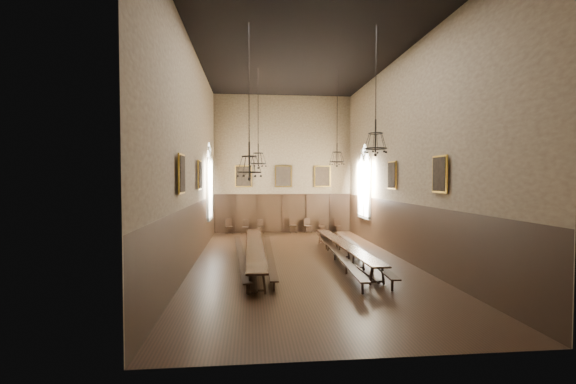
{
  "coord_description": "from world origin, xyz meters",
  "views": [
    {
      "loc": [
        -2.16,
        -16.25,
        3.55
      ],
      "look_at": [
        -0.42,
        1.5,
        2.92
      ],
      "focal_mm": 24.0,
      "sensor_mm": 36.0,
      "label": 1
    }
  ],
  "objects": [
    {
      "name": "portrait_back_2",
      "position": [
        2.6,
        8.88,
        3.7
      ],
      "size": [
        1.1,
        0.12,
        1.4
      ],
      "color": "gold",
      "rests_on": "wall_back"
    },
    {
      "name": "wainscot_panelling",
      "position": [
        0.0,
        0.0,
        1.25
      ],
      "size": [
        9.0,
        18.0,
        2.5
      ],
      "primitive_type": null,
      "color": "black",
      "rests_on": "floor"
    },
    {
      "name": "bench_right_outer",
      "position": [
        2.59,
        0.2,
        0.3
      ],
      "size": [
        0.98,
        10.49,
        0.47
      ],
      "rotation": [
        0.0,
        0.0,
        -0.06
      ],
      "color": "black",
      "rests_on": "floor"
    },
    {
      "name": "wall_front",
      "position": [
        0.0,
        -9.01,
        4.5
      ],
      "size": [
        9.0,
        0.02,
        9.0
      ],
      "primitive_type": "cube",
      "color": "#867452",
      "rests_on": "ground"
    },
    {
      "name": "portrait_back_0",
      "position": [
        -2.6,
        8.88,
        3.7
      ],
      "size": [
        1.1,
        0.12,
        1.4
      ],
      "color": "gold",
      "rests_on": "wall_back"
    },
    {
      "name": "portrait_left_1",
      "position": [
        -4.38,
        -3.5,
        3.7
      ],
      "size": [
        0.12,
        1.0,
        1.3
      ],
      "color": "gold",
      "rests_on": "wall_left"
    },
    {
      "name": "table_left",
      "position": [
        -1.98,
        -0.15,
        0.38
      ],
      "size": [
        0.7,
        9.79,
        0.76
      ],
      "rotation": [
        0.0,
        0.0,
        0.0
      ],
      "color": "black",
      "rests_on": "floor"
    },
    {
      "name": "window_right",
      "position": [
        4.43,
        5.5,
        3.4
      ],
      "size": [
        0.2,
        2.2,
        4.6
      ],
      "primitive_type": null,
      "color": "white",
      "rests_on": "wall_right"
    },
    {
      "name": "floor",
      "position": [
        0.0,
        0.0,
        -0.01
      ],
      "size": [
        9.0,
        18.0,
        0.02
      ],
      "primitive_type": "cube",
      "color": "black",
      "rests_on": "ground"
    },
    {
      "name": "wall_back",
      "position": [
        0.0,
        9.01,
        4.5
      ],
      "size": [
        9.0,
        0.02,
        9.0
      ],
      "primitive_type": "cube",
      "color": "#867452",
      "rests_on": "ground"
    },
    {
      "name": "wall_left",
      "position": [
        -4.51,
        0.0,
        4.5
      ],
      "size": [
        0.02,
        18.0,
        9.0
      ],
      "primitive_type": "cube",
      "color": "#867452",
      "rests_on": "ground"
    },
    {
      "name": "window_left",
      "position": [
        -4.43,
        5.5,
        3.4
      ],
      "size": [
        0.2,
        2.2,
        4.6
      ],
      "primitive_type": null,
      "color": "white",
      "rests_on": "wall_left"
    },
    {
      "name": "chair_4",
      "position": [
        0.61,
        8.56,
        0.31
      ],
      "size": [
        0.46,
        0.46,
        1.02
      ],
      "rotation": [
        0.0,
        0.0,
        -0.01
      ],
      "color": "black",
      "rests_on": "floor"
    },
    {
      "name": "chandelier_back_left",
      "position": [
        -1.76,
        2.94,
        4.63
      ],
      "size": [
        0.8,
        0.8,
        4.85
      ],
      "color": "black",
      "rests_on": "ceiling"
    },
    {
      "name": "chair_6",
      "position": [
        2.54,
        8.58,
        0.27
      ],
      "size": [
        0.41,
        0.41,
        0.88
      ],
      "rotation": [
        0.0,
        0.0,
        -0.05
      ],
      "color": "black",
      "rests_on": "floor"
    },
    {
      "name": "wall_right",
      "position": [
        4.51,
        0.0,
        4.5
      ],
      "size": [
        0.02,
        18.0,
        9.0
      ],
      "primitive_type": "cube",
      "color": "#867452",
      "rests_on": "ground"
    },
    {
      "name": "table_right",
      "position": [
        1.92,
        0.2,
        0.36
      ],
      "size": [
        0.9,
        9.14,
        0.71
      ],
      "rotation": [
        0.0,
        0.0,
        0.03
      ],
      "color": "black",
      "rests_on": "floor"
    },
    {
      "name": "chair_0",
      "position": [
        -3.52,
        8.61,
        0.29
      ],
      "size": [
        0.53,
        0.53,
        0.96
      ],
      "rotation": [
        0.0,
        0.0,
        0.29
      ],
      "color": "black",
      "rests_on": "floor"
    },
    {
      "name": "portrait_left_0",
      "position": [
        -4.38,
        1.0,
        3.7
      ],
      "size": [
        0.12,
        1.0,
        1.3
      ],
      "color": "gold",
      "rests_on": "wall_left"
    },
    {
      "name": "bench_left_inner",
      "position": [
        -1.36,
        -0.02,
        0.27
      ],
      "size": [
        0.44,
        9.3,
        0.42
      ],
      "rotation": [
        0.0,
        0.0,
        -0.02
      ],
      "color": "black",
      "rests_on": "floor"
    },
    {
      "name": "chair_7",
      "position": [
        3.57,
        8.52,
        0.26
      ],
      "size": [
        0.45,
        0.45,
        0.86
      ],
      "rotation": [
        0.0,
        0.0,
        0.21
      ],
      "color": "black",
      "rests_on": "floor"
    },
    {
      "name": "chair_2",
      "position": [
        -1.5,
        8.54,
        0.27
      ],
      "size": [
        0.45,
        0.45,
        0.89
      ],
      "rotation": [
        0.0,
        0.0,
        0.17
      ],
      "color": "black",
      "rests_on": "floor"
    },
    {
      "name": "chandelier_back_right",
      "position": [
        2.2,
        2.85,
        4.75
      ],
      "size": [
        0.76,
        0.76,
        4.74
      ],
      "color": "black",
      "rests_on": "ceiling"
    },
    {
      "name": "chair_5",
      "position": [
        1.59,
        8.6,
        0.28
      ],
      "size": [
        0.51,
        0.51,
        0.92
      ],
      "rotation": [
        0.0,
        0.0,
        0.32
      ],
      "color": "black",
      "rests_on": "floor"
    },
    {
      "name": "chandelier_front_left",
      "position": [
        -2.19,
        -2.58,
        4.12
      ],
      "size": [
        0.87,
        0.87,
        5.39
      ],
      "color": "black",
      "rests_on": "ceiling"
    },
    {
      "name": "ceiling",
      "position": [
        0.0,
        0.0,
        9.01
      ],
      "size": [
        9.0,
        18.0,
        0.02
      ],
      "primitive_type": "cube",
      "color": "black",
      "rests_on": "ground"
    },
    {
      "name": "portrait_right_0",
      "position": [
        4.38,
        1.0,
        3.7
      ],
      "size": [
        0.12,
        1.0,
        1.3
      ],
      "color": "gold",
      "rests_on": "wall_right"
    },
    {
      "name": "bench_right_inner",
      "position": [
        1.49,
        0.08,
        0.31
      ],
      "size": [
        0.83,
        10.73,
        0.48
      ],
      "rotation": [
        0.0,
        0.0,
        -0.05
      ],
      "color": "black",
      "rests_on": "floor"
    },
    {
      "name": "portrait_right_1",
      "position": [
        4.38,
        -3.5,
        3.7
      ],
      "size": [
        0.12,
        1.0,
        1.3
      ],
      "color": "gold",
      "rests_on": "wall_right"
    },
    {
      "name": "chair_1",
      "position": [
        -2.5,
        8.54,
        0.27
      ],
      "size": [
        0.49,
        0.49,
        0.89
      ],
      "rotation": [
        0.0,
        0.0,
        -0.29
      ],
      "color": "black",
      "rests_on": "floor"
    },
    {
      "name": "portrait_back_1",
      "position": [
        0.0,
        8.88,
        3.7
      ],
      "size": [
        1.1,
        0.12,
        1.4
      ],
      "color": "gold",
      "rests_on": "wall_back"
    },
    {
      "name": "bench_left_outer",
      "position": [
        -2.57,
        -0.14,
        0.27
      ],
      "size": [
        0.93,
        9.49,
        0.43
      ],
      "rotation": [
        0.0,
        0.0,
        0.07
      ],
      "color": "black",
      "rests_on": "floor"
    },
    {
      "name": "chandelier_front_right",
      "position": [
        2.31,
        -2.81,
        4.93
      ],
      "size": [
        0.84,
        0.84,
        4.52
      ],
      "color": "black",
      "rests_on": "ceiling"
    }
  ]
}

